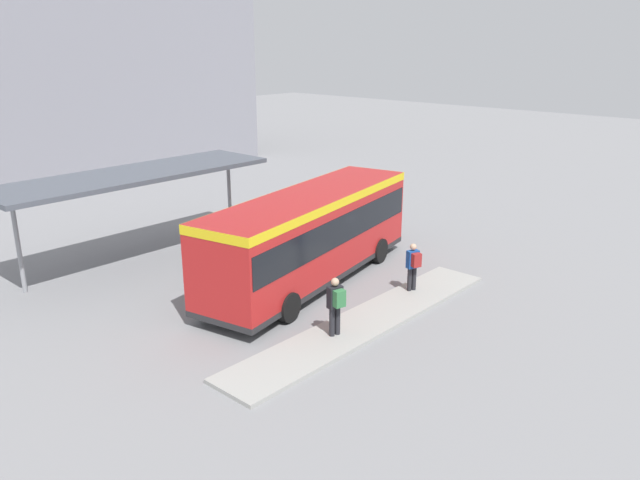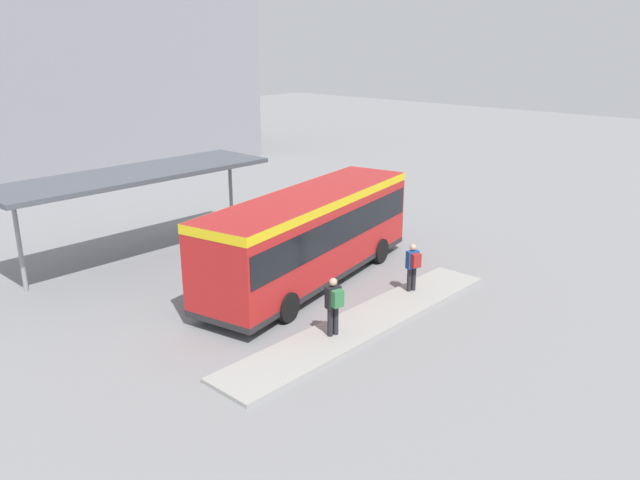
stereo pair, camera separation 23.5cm
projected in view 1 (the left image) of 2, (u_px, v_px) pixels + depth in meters
ground_plane at (311, 282)px, 22.76m from camera, size 120.00×120.00×0.00m
curb_island at (367, 322)px, 19.41m from camera, size 11.27×1.80×0.12m
city_bus at (310, 232)px, 22.18m from camera, size 10.64×4.47×3.29m
pedestrian_waiting at (413, 264)px, 21.36m from camera, size 0.49×0.53×1.70m
pedestrian_companion at (336, 303)px, 18.06m from camera, size 0.48×0.53×1.80m
bicycle_blue at (356, 211)px, 30.69m from camera, size 0.48×1.71×0.74m
bicycle_black at (346, 209)px, 31.11m from camera, size 0.48×1.63×0.71m
bicycle_red at (336, 206)px, 31.52m from camera, size 0.48×1.79×0.77m
station_shelter at (134, 176)px, 24.05m from camera, size 10.97×3.25×3.56m
station_building at (55, 65)px, 40.17m from camera, size 24.59×11.11×13.76m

